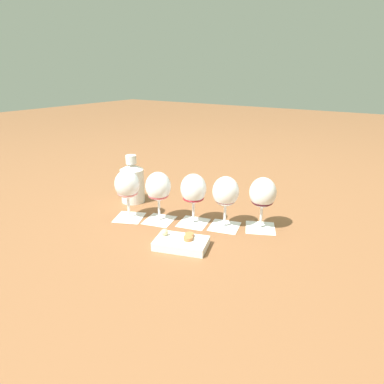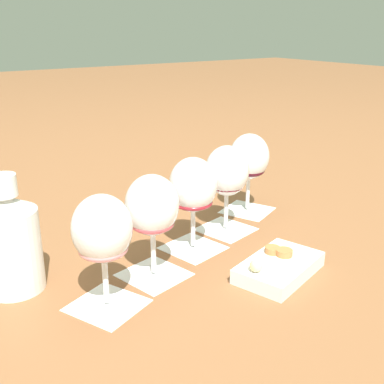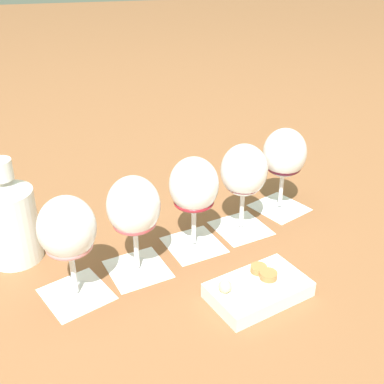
# 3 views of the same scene
# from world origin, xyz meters

# --- Properties ---
(ground_plane) EXTENTS (8.00, 8.00, 0.00)m
(ground_plane) POSITION_xyz_m (0.00, 0.00, 0.00)
(ground_plane) COLOR brown
(tasting_card_0) EXTENTS (0.14, 0.14, 0.00)m
(tasting_card_0) POSITION_xyz_m (-0.23, -0.09, 0.00)
(tasting_card_0) COLOR white
(tasting_card_0) RESTS_ON ground_plane
(tasting_card_1) EXTENTS (0.12, 0.13, 0.00)m
(tasting_card_1) POSITION_xyz_m (-0.12, -0.04, 0.00)
(tasting_card_1) COLOR white
(tasting_card_1) RESTS_ON ground_plane
(tasting_card_2) EXTENTS (0.12, 0.13, 0.00)m
(tasting_card_2) POSITION_xyz_m (-0.00, 0.01, 0.00)
(tasting_card_2) COLOR white
(tasting_card_2) RESTS_ON ground_plane
(tasting_card_3) EXTENTS (0.12, 0.13, 0.00)m
(tasting_card_3) POSITION_xyz_m (0.11, 0.04, 0.00)
(tasting_card_3) COLOR white
(tasting_card_3) RESTS_ON ground_plane
(tasting_card_4) EXTENTS (0.14, 0.14, 0.00)m
(tasting_card_4) POSITION_xyz_m (0.22, 0.10, 0.00)
(tasting_card_4) COLOR white
(tasting_card_4) RESTS_ON ground_plane
(wine_glass_0) EXTENTS (0.09, 0.09, 0.18)m
(wine_glass_0) POSITION_xyz_m (-0.23, -0.09, 0.13)
(wine_glass_0) COLOR white
(wine_glass_0) RESTS_ON tasting_card_0
(wine_glass_1) EXTENTS (0.09, 0.09, 0.18)m
(wine_glass_1) POSITION_xyz_m (-0.12, -0.04, 0.13)
(wine_glass_1) COLOR white
(wine_glass_1) RESTS_ON tasting_card_1
(wine_glass_2) EXTENTS (0.09, 0.09, 0.18)m
(wine_glass_2) POSITION_xyz_m (-0.00, 0.01, 0.13)
(wine_glass_2) COLOR white
(wine_glass_2) RESTS_ON tasting_card_2
(wine_glass_3) EXTENTS (0.09, 0.09, 0.18)m
(wine_glass_3) POSITION_xyz_m (0.11, 0.04, 0.13)
(wine_glass_3) COLOR white
(wine_glass_3) RESTS_ON tasting_card_3
(wine_glass_4) EXTENTS (0.09, 0.09, 0.18)m
(wine_glass_4) POSITION_xyz_m (0.22, 0.10, 0.13)
(wine_glass_4) COLOR white
(wine_glass_4) RESTS_ON tasting_card_4
(ceramic_vase) EXTENTS (0.10, 0.10, 0.20)m
(ceramic_vase) POSITION_xyz_m (-0.33, 0.05, 0.09)
(ceramic_vase) COLOR white
(ceramic_vase) RESTS_ON ground_plane
(snack_dish) EXTENTS (0.19, 0.14, 0.05)m
(snack_dish) POSITION_xyz_m (0.07, -0.17, 0.01)
(snack_dish) COLOR white
(snack_dish) RESTS_ON ground_plane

